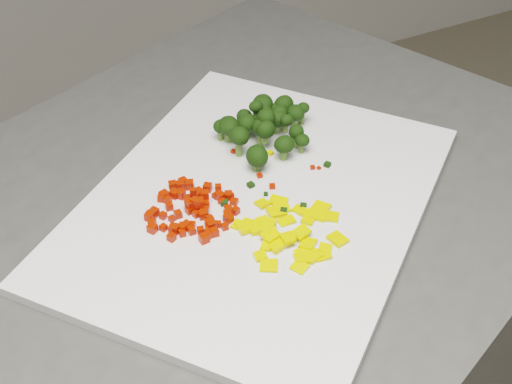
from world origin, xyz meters
name	(u,v)px	position (x,y,z in m)	size (l,w,h in m)	color
cutting_board	(256,203)	(-0.26, 0.43, 0.91)	(0.44, 0.34, 0.01)	white
carrot_pile	(190,203)	(-0.33, 0.44, 0.93)	(0.10, 0.10, 0.03)	#C11402
pepper_pile	(285,226)	(-0.25, 0.37, 0.92)	(0.11, 0.11, 0.02)	yellow
broccoli_pile	(266,122)	(-0.20, 0.52, 0.94)	(0.12, 0.12, 0.05)	black
carrot_cube_0	(200,194)	(-0.31, 0.46, 0.92)	(0.01, 0.01, 0.01)	#C11402
carrot_cube_1	(187,202)	(-0.33, 0.44, 0.92)	(0.01, 0.01, 0.01)	#C11402
carrot_cube_2	(195,202)	(-0.32, 0.44, 0.92)	(0.01, 0.01, 0.01)	#C11402
carrot_cube_3	(215,196)	(-0.30, 0.45, 0.91)	(0.01, 0.01, 0.01)	#C11402
carrot_cube_4	(190,204)	(-0.33, 0.44, 0.92)	(0.01, 0.01, 0.01)	#C11402
carrot_cube_5	(202,209)	(-0.32, 0.43, 0.91)	(0.01, 0.01, 0.01)	#C11402
carrot_cube_6	(199,203)	(-0.32, 0.43, 0.92)	(0.01, 0.01, 0.01)	#C11402
carrot_cube_7	(210,219)	(-0.32, 0.41, 0.92)	(0.01, 0.01, 0.01)	#C11402
carrot_cube_8	(189,185)	(-0.31, 0.48, 0.92)	(0.01, 0.01, 0.01)	#C11402
carrot_cube_9	(172,219)	(-0.35, 0.43, 0.91)	(0.01, 0.01, 0.01)	#C11402
carrot_cube_10	(229,195)	(-0.28, 0.44, 0.92)	(0.01, 0.01, 0.01)	#C11402
carrot_cube_11	(228,218)	(-0.30, 0.41, 0.92)	(0.01, 0.01, 0.01)	#C11402
carrot_cube_12	(220,196)	(-0.29, 0.44, 0.92)	(0.01, 0.01, 0.01)	#C11402
carrot_cube_13	(182,228)	(-0.35, 0.41, 0.92)	(0.01, 0.01, 0.01)	#C11402
carrot_cube_14	(164,195)	(-0.35, 0.47, 0.92)	(0.01, 0.01, 0.01)	#C11402
carrot_cube_15	(198,192)	(-0.31, 0.46, 0.92)	(0.01, 0.01, 0.01)	#C11402
carrot_cube_16	(154,212)	(-0.36, 0.45, 0.92)	(0.01, 0.01, 0.01)	#C11402
carrot_cube_17	(211,225)	(-0.32, 0.40, 0.92)	(0.01, 0.01, 0.01)	#C11402
carrot_cube_18	(205,194)	(-0.31, 0.44, 0.92)	(0.01, 0.01, 0.01)	#C11402
carrot_cube_19	(183,182)	(-0.32, 0.48, 0.92)	(0.01, 0.01, 0.01)	#C11402
carrot_cube_20	(197,194)	(-0.31, 0.46, 0.92)	(0.01, 0.01, 0.01)	#C11402
carrot_cube_21	(163,216)	(-0.36, 0.44, 0.92)	(0.01, 0.01, 0.01)	#C11402
carrot_cube_22	(171,195)	(-0.34, 0.47, 0.91)	(0.01, 0.01, 0.01)	#C11402
carrot_cube_23	(235,211)	(-0.29, 0.41, 0.92)	(0.01, 0.01, 0.01)	#C11402
carrot_cube_24	(193,191)	(-0.32, 0.45, 0.92)	(0.01, 0.01, 0.01)	#C11402
carrot_cube_25	(180,185)	(-0.32, 0.48, 0.92)	(0.01, 0.01, 0.01)	#C11402
carrot_cube_26	(192,204)	(-0.33, 0.44, 0.92)	(0.01, 0.01, 0.01)	#C11402
carrot_cube_27	(178,214)	(-0.34, 0.44, 0.92)	(0.01, 0.01, 0.01)	#C11402
carrot_cube_28	(192,231)	(-0.34, 0.41, 0.92)	(0.01, 0.01, 0.01)	#C11402
carrot_cube_29	(150,216)	(-0.37, 0.45, 0.92)	(0.01, 0.01, 0.01)	#C11402
carrot_cube_30	(209,235)	(-0.33, 0.39, 0.92)	(0.01, 0.01, 0.01)	#C11402
carrot_cube_31	(189,227)	(-0.34, 0.41, 0.92)	(0.01, 0.01, 0.01)	#C11402
carrot_cube_32	(174,229)	(-0.36, 0.42, 0.92)	(0.01, 0.01, 0.01)	#C11402
carrot_cube_33	(205,216)	(-0.32, 0.42, 0.91)	(0.01, 0.01, 0.01)	#C11402
carrot_cube_34	(218,188)	(-0.29, 0.46, 0.92)	(0.01, 0.01, 0.01)	#C11402
carrot_cube_35	(169,206)	(-0.35, 0.45, 0.92)	(0.01, 0.01, 0.01)	#C11402
carrot_cube_36	(196,214)	(-0.33, 0.43, 0.91)	(0.01, 0.01, 0.01)	#C11402
carrot_cube_37	(201,231)	(-0.33, 0.40, 0.92)	(0.01, 0.01, 0.01)	#C11402
carrot_cube_38	(182,233)	(-0.35, 0.41, 0.91)	(0.01, 0.01, 0.01)	#C11402
carrot_cube_39	(188,198)	(-0.32, 0.46, 0.91)	(0.01, 0.01, 0.01)	#C11402
carrot_cube_40	(174,194)	(-0.33, 0.47, 0.92)	(0.01, 0.01, 0.01)	#C11402
carrot_cube_41	(204,238)	(-0.33, 0.39, 0.92)	(0.01, 0.01, 0.01)	#C11402
carrot_cube_42	(190,210)	(-0.33, 0.44, 0.92)	(0.01, 0.01, 0.01)	#C11402
carrot_cube_43	(208,228)	(-0.32, 0.40, 0.91)	(0.01, 0.01, 0.01)	#C11402
carrot_cube_44	(192,208)	(-0.33, 0.44, 0.91)	(0.01, 0.01, 0.01)	#C11402
carrot_cube_45	(215,232)	(-0.32, 0.39, 0.92)	(0.01, 0.01, 0.01)	#C11402
carrot_cube_46	(192,225)	(-0.34, 0.42, 0.91)	(0.01, 0.01, 0.01)	#C11402
carrot_cube_47	(205,204)	(-0.31, 0.44, 0.92)	(0.01, 0.01, 0.01)	#C11402
carrot_cube_48	(152,228)	(-0.38, 0.43, 0.92)	(0.01, 0.01, 0.01)	#C11402
carrot_cube_49	(162,198)	(-0.35, 0.47, 0.92)	(0.01, 0.01, 0.01)	#C11402
carrot_cube_50	(229,196)	(-0.28, 0.44, 0.92)	(0.01, 0.01, 0.01)	#C11402
carrot_cube_51	(187,199)	(-0.32, 0.46, 0.91)	(0.01, 0.01, 0.01)	#C11402
carrot_cube_52	(172,237)	(-0.36, 0.41, 0.92)	(0.01, 0.01, 0.01)	#C11402
carrot_cube_53	(227,215)	(-0.30, 0.41, 0.92)	(0.01, 0.01, 0.01)	#C11402
carrot_cube_54	(208,231)	(-0.33, 0.40, 0.91)	(0.01, 0.01, 0.01)	#C11402
carrot_cube_55	(173,185)	(-0.33, 0.48, 0.92)	(0.01, 0.01, 0.01)	#C11402
carrot_cube_56	(205,211)	(-0.32, 0.43, 0.92)	(0.01, 0.01, 0.01)	#C11402
carrot_cube_57	(208,187)	(-0.30, 0.46, 0.92)	(0.01, 0.01, 0.01)	#C11402
carrot_cube_58	(152,222)	(-0.37, 0.44, 0.92)	(0.01, 0.01, 0.01)	#C11402
carrot_cube_59	(163,228)	(-0.36, 0.42, 0.92)	(0.01, 0.01, 0.01)	#C11402
carrot_cube_60	(221,201)	(-0.29, 0.44, 0.91)	(0.01, 0.01, 0.01)	#C11402
carrot_cube_61	(228,210)	(-0.29, 0.42, 0.92)	(0.01, 0.01, 0.01)	#C11402
carrot_cube_62	(187,225)	(-0.34, 0.42, 0.92)	(0.01, 0.01, 0.01)	#C11402
carrot_cube_63	(218,224)	(-0.31, 0.40, 0.91)	(0.01, 0.01, 0.01)	#C11402
carrot_cube_64	(225,227)	(-0.31, 0.40, 0.91)	(0.01, 0.01, 0.01)	#C11402
carrot_cube_65	(181,194)	(-0.33, 0.46, 0.92)	(0.01, 0.01, 0.01)	#C11402
carrot_cube_66	(194,210)	(-0.33, 0.44, 0.91)	(0.01, 0.01, 0.01)	#C11402
carrot_cube_67	(208,223)	(-0.32, 0.41, 0.92)	(0.01, 0.01, 0.01)	#C11402
carrot_cube_68	(168,200)	(-0.34, 0.46, 0.91)	(0.01, 0.01, 0.01)	#C11402
carrot_cube_69	(203,215)	(-0.32, 0.42, 0.92)	(0.01, 0.01, 0.01)	#C11402
carrot_cube_70	(203,198)	(-0.31, 0.45, 0.91)	(0.01, 0.01, 0.01)	#C11402
pepper_chunk_0	(269,266)	(-0.29, 0.33, 0.91)	(0.02, 0.01, 0.00)	yellow
pepper_chunk_1	(300,211)	(-0.22, 0.39, 0.91)	(0.02, 0.01, 0.00)	yellow
pepper_chunk_2	(314,256)	(-0.25, 0.32, 0.91)	(0.01, 0.02, 0.00)	yellow
pepper_chunk_3	(321,208)	(-0.20, 0.38, 0.91)	(0.02, 0.02, 0.00)	yellow
pepper_chunk_4	(319,215)	(-0.21, 0.37, 0.91)	(0.02, 0.02, 0.00)	yellow
pepper_chunk_5	(240,225)	(-0.29, 0.39, 0.91)	(0.02, 0.01, 0.00)	yellow
pepper_chunk_6	(250,225)	(-0.28, 0.39, 0.91)	(0.02, 0.01, 0.00)	yellow
pepper_chunk_7	(278,245)	(-0.27, 0.35, 0.91)	(0.01, 0.02, 0.00)	yellow
pepper_chunk_8	(331,216)	(-0.20, 0.36, 0.91)	(0.02, 0.02, 0.00)	yellow
pepper_chunk_9	(263,203)	(-0.26, 0.41, 0.91)	(0.01, 0.01, 0.00)	yellow
pepper_chunk_10	(308,244)	(-0.24, 0.34, 0.91)	(0.02, 0.01, 0.00)	yellow
pepper_chunk_11	(244,228)	(-0.29, 0.39, 0.91)	(0.02, 0.01, 0.00)	yellow
pepper_chunk_12	(301,232)	(-0.24, 0.35, 0.92)	(0.01, 0.02, 0.00)	yellow
pepper_chunk_13	(259,230)	(-0.28, 0.38, 0.91)	(0.02, 0.01, 0.00)	yellow
pepper_chunk_14	(322,254)	(-0.24, 0.32, 0.91)	(0.02, 0.02, 0.00)	yellow
pepper_chunk_15	(308,221)	(-0.23, 0.37, 0.91)	(0.01, 0.01, 0.00)	yellow
pepper_chunk_16	(297,234)	(-0.25, 0.35, 0.92)	(0.02, 0.01, 0.00)	yellow
pepper_chunk_17	(270,235)	(-0.27, 0.36, 0.92)	(0.02, 0.01, 0.00)	yellow
pepper_chunk_18	(261,224)	(-0.27, 0.39, 0.91)	(0.01, 0.01, 0.00)	yellow
pepper_chunk_19	(273,246)	(-0.28, 0.35, 0.91)	(0.02, 0.01, 0.00)	yellow
pepper_chunk_20	(301,258)	(-0.26, 0.32, 0.91)	(0.01, 0.01, 0.00)	yellow
pepper_chunk_21	(281,207)	(-0.24, 0.40, 0.91)	(0.02, 0.02, 0.00)	yellow
pepper_chunk_22	(304,254)	(-0.25, 0.33, 0.91)	(0.02, 0.02, 0.00)	yellow
pepper_chunk_23	(268,226)	(-0.27, 0.38, 0.92)	(0.02, 0.01, 0.00)	yellow
pepper_chunk_24	(268,224)	(-0.26, 0.38, 0.91)	(0.01, 0.01, 0.00)	yellow
pepper_chunk_25	(325,248)	(-0.23, 0.32, 0.91)	(0.01, 0.01, 0.00)	yellow
pepper_chunk_26	(267,245)	(-0.28, 0.35, 0.91)	(0.02, 0.01, 0.00)	yellow
pepper_chunk_27	(276,212)	(-0.25, 0.39, 0.91)	(0.02, 0.02, 0.00)	yellow
pepper_chunk_28	(263,221)	(-0.27, 0.39, 0.91)	(0.01, 0.01, 0.00)	yellow
pepper_chunk_29	(260,256)	(-0.29, 0.34, 0.91)	(0.01, 0.01, 0.00)	yellow
pepper_chunk_30	(307,258)	(-0.25, 0.32, 0.91)	(0.02, 0.01, 0.00)	yellow
pepper_chunk_31	(287,221)	(-0.25, 0.38, 0.91)	(0.02, 0.01, 0.00)	yellow
pepper_chunk_32	(267,227)	(-0.27, 0.37, 0.92)	(0.02, 0.01, 0.00)	yellow
pepper_chunk_33	(338,239)	(-0.21, 0.33, 0.91)	(0.02, 0.02, 0.00)	yellow
pepper_chunk_34	(306,213)	(-0.22, 0.38, 0.91)	(0.01, 0.01, 0.00)	yellow
pepper_chunk_35	(300,267)	(-0.27, 0.31, 0.91)	(0.02, 0.01, 0.00)	yellow
pepper_chunk_36	(288,238)	(-0.26, 0.35, 0.92)	(0.02, 0.01, 0.00)	yellow
pepper_chunk_37	(278,201)	(-0.24, 0.41, 0.91)	(0.02, 0.01, 0.00)	yellow
broccoli_floret_0	(296,137)	(-0.17, 0.49, 0.93)	(0.02, 0.02, 0.03)	black
broccoli_floret_1	(256,112)	(-0.20, 0.54, 0.94)	(0.02, 0.02, 0.03)	black
broccoli_floret_2	(262,127)	(-0.20, 0.52, 0.93)	(0.02, 0.02, 0.03)	black
broccoli_floret_3	(260,133)	(-0.21, 0.51, 0.93)	(0.03, 0.03, 0.03)	black
broccoli_floret_4	(283,109)	(-0.16, 0.54, 0.93)	(0.03, 0.03, 0.03)	black
broccoli_floret_5	(244,120)	(-0.21, 0.55, 0.92)	(0.03, 0.03, 0.03)	black
broccoli_floret_6	(220,131)	(-0.25, 0.54, 0.92)	(0.02, 0.02, 0.03)	black
broccoli_floret_7	(228,130)	(-0.24, 0.54, 0.93)	(0.04, 0.04, 0.03)	black
broccoli_floret_8	(263,115)	(-0.18, 0.55, 0.93)	(0.03, 0.03, 0.03)	black
broccoli_floret_9	(283,148)	(-0.20, 0.48, 0.93)	(0.03, 0.03, 0.03)	black
broccoli_floret_10	(266,121)	(-0.20, 0.52, 0.94)	(0.03, 0.03, 0.03)	black
broccoli_floret_11	(276,113)	(-0.17, 0.54, 0.92)	(0.02, 0.02, 0.03)	black
broccoli_floret_12	(239,142)	(-0.24, 0.50, 0.93)	(0.03, 0.03, 0.04)	black
broccoli_floret_13	(279,118)	(-0.17, 0.53, 0.93)	(0.03, 0.03, 0.03)	black
broccoli_floret_14	(265,133)	(-0.21, 0.50, 0.93)	(0.03, 0.03, 0.03)	black
broccoli_floret_15	(303,114)	(-0.14, 0.53, 0.93)	(0.02, 0.02, 0.03)	black
broccoli_floret_16	(277,122)	(-0.18, 0.53, 0.93)	(0.03, 0.03, 0.03)	black
broccoli_floret_17	(246,127)	(-0.22, 0.53, 0.93)	(0.03, 0.03, 0.03)	black
broccoli_floret_18	(286,124)	(-0.18, 0.51, 0.94)	(0.02, 0.02, 0.02)	black
broccoli_floret_19	(295,117)	(-0.15, 0.53, 0.93)	(0.03, 0.03, 0.03)	black
broccoli_floret_20	(259,109)	(-0.18, 0.56, 0.93)	(0.03, 0.03, 0.03)	black
broccoli_floret_21	(256,159)	(-0.23, 0.47, 0.93)	(0.03, 0.03, 0.03)	black
broccoli_floret_22	(302,144)	(-0.17, 0.48, 0.92)	(0.02, 0.02, 0.02)	black
broccoli_floret_23	(262,108)	(-0.18, 0.56, 0.93)	(0.03, 0.03, 0.03)	black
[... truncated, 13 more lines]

